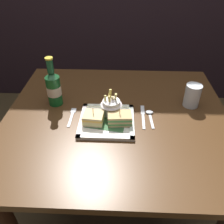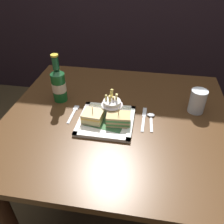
% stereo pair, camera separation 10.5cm
% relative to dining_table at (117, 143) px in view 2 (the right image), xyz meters
% --- Properties ---
extents(ground_plane, '(6.00, 6.00, 0.00)m').
position_rel_dining_table_xyz_m(ground_plane, '(0.00, 0.00, -0.58)').
color(ground_plane, '#4D3D24').
extents(dining_table, '(1.05, 0.95, 0.75)m').
position_rel_dining_table_xyz_m(dining_table, '(0.00, 0.00, 0.00)').
color(dining_table, '#482C16').
rests_on(dining_table, ground_plane).
extents(square_plate, '(0.24, 0.24, 0.02)m').
position_rel_dining_table_xyz_m(square_plate, '(-0.04, -0.05, 0.18)').
color(square_plate, white).
rests_on(square_plate, dining_table).
extents(sandwich_half_left, '(0.09, 0.09, 0.08)m').
position_rel_dining_table_xyz_m(sandwich_half_left, '(-0.10, -0.06, 0.20)').
color(sandwich_half_left, '#D3B281').
rests_on(sandwich_half_left, square_plate).
extents(sandwich_half_right, '(0.11, 0.08, 0.08)m').
position_rel_dining_table_xyz_m(sandwich_half_right, '(0.01, -0.06, 0.20)').
color(sandwich_half_right, tan).
rests_on(sandwich_half_right, square_plate).
extents(fries_cup, '(0.10, 0.10, 0.12)m').
position_rel_dining_table_xyz_m(fries_cup, '(-0.03, 0.00, 0.23)').
color(fries_cup, white).
rests_on(fries_cup, square_plate).
extents(beer_bottle, '(0.07, 0.07, 0.24)m').
position_rel_dining_table_xyz_m(beer_bottle, '(-0.31, 0.09, 0.26)').
color(beer_bottle, '#145724').
rests_on(beer_bottle, dining_table).
extents(water_glass, '(0.08, 0.08, 0.11)m').
position_rel_dining_table_xyz_m(water_glass, '(0.36, 0.10, 0.22)').
color(water_glass, silver).
rests_on(water_glass, dining_table).
extents(fork, '(0.02, 0.14, 0.00)m').
position_rel_dining_table_xyz_m(fork, '(-0.21, -0.01, 0.17)').
color(fork, silver).
rests_on(fork, dining_table).
extents(knife, '(0.02, 0.18, 0.00)m').
position_rel_dining_table_xyz_m(knife, '(0.12, 0.01, 0.17)').
color(knife, silver).
rests_on(knife, dining_table).
extents(spoon, '(0.04, 0.13, 0.01)m').
position_rel_dining_table_xyz_m(spoon, '(0.15, 0.01, 0.17)').
color(spoon, silver).
rests_on(spoon, dining_table).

